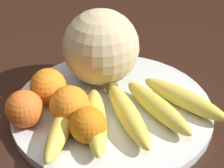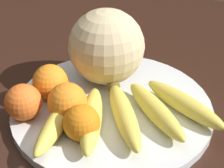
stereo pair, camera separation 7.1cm
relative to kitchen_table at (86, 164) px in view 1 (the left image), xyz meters
The scene contains 8 objects.
kitchen_table is the anchor object (origin of this frame).
fruit_bowl 0.12m from the kitchen_table, 29.65° to the right, with size 0.40×0.40×0.02m.
melon 0.24m from the kitchen_table, ahead, with size 0.16×0.16×0.16m.
banana_bunch 0.14m from the kitchen_table, 69.39° to the right, with size 0.28×0.32×0.04m.
orange_front_left 0.17m from the kitchen_table, 55.42° to the left, with size 0.07×0.07×0.07m.
orange_front_right 0.14m from the kitchen_table, 74.00° to the left, with size 0.07×0.07×0.07m.
orange_mid_center 0.17m from the kitchen_table, 98.21° to the left, with size 0.07×0.07×0.07m.
orange_back_left 0.14m from the kitchen_table, 152.53° to the right, with size 0.06×0.06×0.06m.
Camera 1 is at (-0.50, -0.15, 1.21)m, focal length 60.00 mm.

